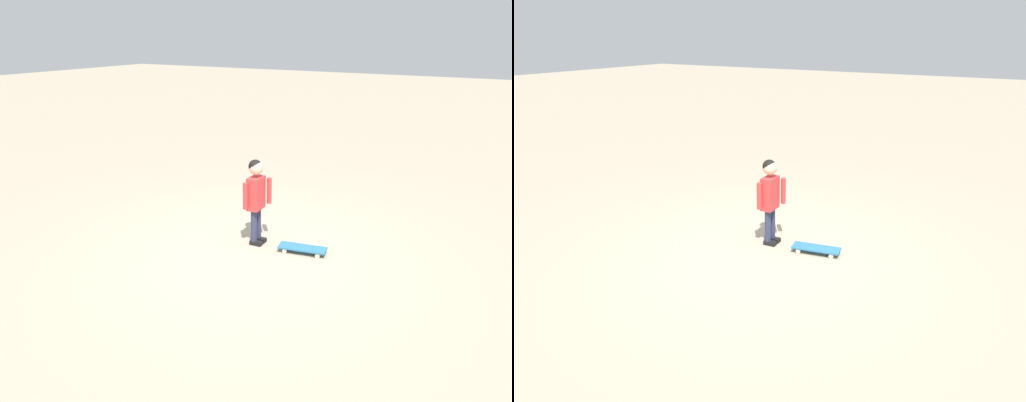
% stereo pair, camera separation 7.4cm
% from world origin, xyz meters
% --- Properties ---
extents(ground_plane, '(50.00, 50.00, 0.00)m').
position_xyz_m(ground_plane, '(0.00, 0.00, 0.00)').
color(ground_plane, tan).
extents(child_person, '(0.38, 0.21, 1.06)m').
position_xyz_m(child_person, '(0.32, 0.14, 0.66)').
color(child_person, '#2D3351').
rests_on(child_person, ground).
extents(skateboard, '(0.30, 0.59, 0.07)m').
position_xyz_m(skateboard, '(0.35, -0.48, 0.06)').
color(skateboard, teal).
rests_on(skateboard, ground).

